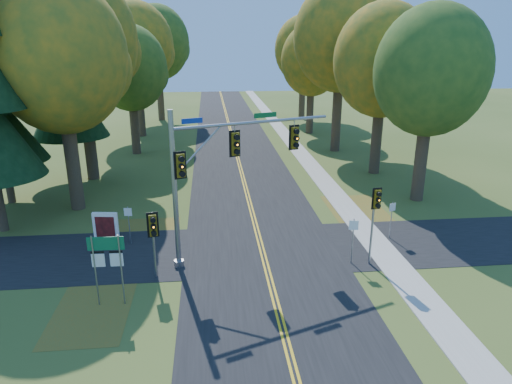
{
  "coord_description": "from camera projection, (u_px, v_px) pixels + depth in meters",
  "views": [
    {
      "loc": [
        -2.52,
        -19.64,
        10.42
      ],
      "look_at": [
        -0.31,
        1.9,
        3.2
      ],
      "focal_mm": 32.0,
      "sensor_mm": 36.0,
      "label": 1
    }
  ],
  "objects": [
    {
      "name": "tree_w_e",
      "position": [
        158.0,
        43.0,
        59.62
      ],
      "size": [
        8.4,
        8.4,
        14.97
      ],
      "color": "#38281C",
      "rests_on": "ground"
    },
    {
      "name": "tree_e_c",
      "position": [
        342.0,
        38.0,
        42.02
      ],
      "size": [
        8.8,
        8.8,
        15.79
      ],
      "color": "#38281C",
      "rests_on": "ground"
    },
    {
      "name": "road_main",
      "position": [
        266.0,
        267.0,
        22.07
      ],
      "size": [
        8.0,
        160.0,
        0.02
      ],
      "primitive_type": "cube",
      "color": "black",
      "rests_on": "ground"
    },
    {
      "name": "reg_sign_e_north",
      "position": [
        392.0,
        214.0,
        24.8
      ],
      "size": [
        0.39,
        0.17,
        2.12
      ],
      "rotation": [
        0.0,
        0.0,
        0.36
      ],
      "color": "gray",
      "rests_on": "ground"
    },
    {
      "name": "tree_e_b",
      "position": [
        384.0,
        61.0,
        35.03
      ],
      "size": [
        7.6,
        7.6,
        13.33
      ],
      "color": "#38281C",
      "rests_on": "ground"
    },
    {
      "name": "tree_e_a",
      "position": [
        432.0,
        72.0,
        28.78
      ],
      "size": [
        7.2,
        7.2,
        12.73
      ],
      "color": "#38281C",
      "rests_on": "ground"
    },
    {
      "name": "ped_signal_pole",
      "position": [
        153.0,
        230.0,
        20.2
      ],
      "size": [
        0.51,
        0.6,
        3.27
      ],
      "rotation": [
        0.0,
        0.0,
        0.22
      ],
      "color": "gray",
      "rests_on": "ground"
    },
    {
      "name": "tree_w_a",
      "position": [
        61.0,
        57.0,
        26.85
      ],
      "size": [
        8.0,
        8.0,
        14.15
      ],
      "color": "#38281C",
      "rests_on": "ground"
    },
    {
      "name": "tree_e_d",
      "position": [
        312.0,
        61.0,
        51.39
      ],
      "size": [
        7.0,
        7.0,
        12.32
      ],
      "color": "#38281C",
      "rests_on": "ground"
    },
    {
      "name": "tree_e_e",
      "position": [
        304.0,
        50.0,
        61.31
      ],
      "size": [
        7.8,
        7.8,
        13.74
      ],
      "color": "#38281C",
      "rests_on": "ground"
    },
    {
      "name": "tree_w_d",
      "position": [
        136.0,
        46.0,
        49.31
      ],
      "size": [
        8.2,
        8.2,
        14.56
      ],
      "color": "#38281C",
      "rests_on": "ground"
    },
    {
      "name": "pine_c",
      "position": [
        61.0,
        51.0,
        32.84
      ],
      "size": [
        5.6,
        5.6,
        20.56
      ],
      "color": "#38281C",
      "rests_on": "ground"
    },
    {
      "name": "east_signal_pole",
      "position": [
        376.0,
        207.0,
        21.27
      ],
      "size": [
        0.46,
        0.53,
        3.98
      ],
      "rotation": [
        0.0,
        0.0,
        0.11
      ],
      "color": "gray",
      "rests_on": "ground"
    },
    {
      "name": "leaf_patch_w_far",
      "position": [
        92.0,
        310.0,
        18.51
      ],
      "size": [
        3.0,
        5.0,
        0.0
      ],
      "primitive_type": "cube",
      "color": "brown",
      "rests_on": "ground"
    },
    {
      "name": "tree_w_b",
      "position": [
        79.0,
        41.0,
        33.03
      ],
      "size": [
        8.6,
        8.6,
        15.38
      ],
      "color": "#38281C",
      "rests_on": "ground"
    },
    {
      "name": "traffic_mast",
      "position": [
        216.0,
        165.0,
        21.4
      ],
      "size": [
        7.88,
        3.31,
        7.58
      ],
      "rotation": [
        0.0,
        0.0,
        0.35
      ],
      "color": "gray",
      "rests_on": "ground"
    },
    {
      "name": "centerline_right",
      "position": [
        268.0,
        266.0,
        22.08
      ],
      "size": [
        0.1,
        160.0,
        0.01
      ],
      "primitive_type": "cube",
      "color": "gold",
      "rests_on": "road_main"
    },
    {
      "name": "reg_sign_w",
      "position": [
        129.0,
        219.0,
        24.07
      ],
      "size": [
        0.41,
        0.08,
        2.14
      ],
      "rotation": [
        0.0,
        0.0,
        -0.13
      ],
      "color": "gray",
      "rests_on": "ground"
    },
    {
      "name": "sidewalk_east",
      "position": [
        390.0,
        260.0,
        22.67
      ],
      "size": [
        1.6,
        160.0,
        0.06
      ],
      "primitive_type": "cube",
      "color": "#9E998E",
      "rests_on": "ground"
    },
    {
      "name": "route_sign_cluster",
      "position": [
        107.0,
        256.0,
        18.27
      ],
      "size": [
        1.45,
        0.11,
        3.11
      ],
      "rotation": [
        0.0,
        0.0,
        -0.03
      ],
      "color": "gray",
      "rests_on": "ground"
    },
    {
      "name": "info_kiosk",
      "position": [
        106.0,
        229.0,
        24.2
      ],
      "size": [
        1.33,
        0.36,
        1.83
      ],
      "rotation": [
        0.0,
        0.0,
        -0.14
      ],
      "color": "white",
      "rests_on": "ground"
    },
    {
      "name": "leaf_patch_w_near",
      "position": [
        141.0,
        238.0,
        25.22
      ],
      "size": [
        4.0,
        6.0,
        0.0
      ],
      "primitive_type": "cube",
      "color": "brown",
      "rests_on": "ground"
    },
    {
      "name": "centerline_left",
      "position": [
        264.0,
        266.0,
        22.06
      ],
      "size": [
        0.1,
        160.0,
        0.01
      ],
      "primitive_type": "cube",
      "color": "gold",
      "rests_on": "road_main"
    },
    {
      "name": "tree_w_c",
      "position": [
        131.0,
        69.0,
        41.73
      ],
      "size": [
        6.8,
        6.8,
        11.91
      ],
      "color": "#38281C",
      "rests_on": "ground"
    },
    {
      "name": "ground",
      "position": [
        266.0,
        267.0,
        22.07
      ],
      "size": [
        160.0,
        160.0,
        0.0
      ],
      "primitive_type": "plane",
      "color": "#394E1B",
      "rests_on": "ground"
    },
    {
      "name": "road_cross",
      "position": [
        262.0,
        249.0,
        23.96
      ],
      "size": [
        60.0,
        6.0,
        0.02
      ],
      "primitive_type": "cube",
      "color": "black",
      "rests_on": "ground"
    },
    {
      "name": "reg_sign_e_south",
      "position": [
        353.0,
        233.0,
        21.93
      ],
      "size": [
        0.44,
        0.12,
        2.34
      ],
      "rotation": [
        0.0,
        0.0,
        -0.2
      ],
      "color": "gray",
      "rests_on": "ground"
    },
    {
      "name": "leaf_patch_e",
      "position": [
        363.0,
        216.0,
        28.4
      ],
      "size": [
        3.5,
        8.0,
        0.0
      ],
      "primitive_type": "cube",
      "color": "brown",
      "rests_on": "ground"
    }
  ]
}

